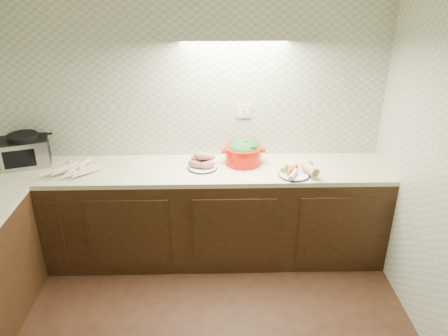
{
  "coord_description": "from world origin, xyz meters",
  "views": [
    {
      "loc": [
        0.28,
        -1.92,
        2.52
      ],
      "look_at": [
        0.36,
        1.25,
        1.02
      ],
      "focal_mm": 35.0,
      "sensor_mm": 36.0,
      "label": 1
    }
  ],
  "objects_px": {
    "onion_bowl": "(198,159)",
    "veg_plate": "(300,169)",
    "toaster_oven": "(25,150)",
    "parsnip_pile": "(78,168)",
    "dutch_oven": "(243,152)",
    "sweet_potato_plate": "(202,162)"
  },
  "relations": [
    {
      "from": "dutch_oven",
      "to": "veg_plate",
      "type": "xyz_separation_m",
      "value": [
        0.46,
        -0.23,
        -0.06
      ]
    },
    {
      "from": "onion_bowl",
      "to": "dutch_oven",
      "type": "distance_m",
      "value": 0.41
    },
    {
      "from": "toaster_oven",
      "to": "dutch_oven",
      "type": "relative_size",
      "value": 1.2
    },
    {
      "from": "veg_plate",
      "to": "toaster_oven",
      "type": "bearing_deg",
      "value": 173.63
    },
    {
      "from": "sweet_potato_plate",
      "to": "onion_bowl",
      "type": "bearing_deg",
      "value": 108.61
    },
    {
      "from": "toaster_oven",
      "to": "onion_bowl",
      "type": "height_order",
      "value": "toaster_oven"
    },
    {
      "from": "parsnip_pile",
      "to": "dutch_oven",
      "type": "xyz_separation_m",
      "value": [
        1.42,
        0.14,
        0.07
      ]
    },
    {
      "from": "dutch_oven",
      "to": "veg_plate",
      "type": "height_order",
      "value": "dutch_oven"
    },
    {
      "from": "onion_bowl",
      "to": "dutch_oven",
      "type": "xyz_separation_m",
      "value": [
        0.4,
        -0.03,
        0.07
      ]
    },
    {
      "from": "dutch_oven",
      "to": "onion_bowl",
      "type": "bearing_deg",
      "value": 175.37
    },
    {
      "from": "onion_bowl",
      "to": "toaster_oven",
      "type": "bearing_deg",
      "value": 179.81
    },
    {
      "from": "sweet_potato_plate",
      "to": "veg_plate",
      "type": "bearing_deg",
      "value": -10.08
    },
    {
      "from": "parsnip_pile",
      "to": "veg_plate",
      "type": "relative_size",
      "value": 1.52
    },
    {
      "from": "toaster_oven",
      "to": "dutch_oven",
      "type": "xyz_separation_m",
      "value": [
        1.91,
        -0.03,
        -0.02
      ]
    },
    {
      "from": "onion_bowl",
      "to": "dutch_oven",
      "type": "bearing_deg",
      "value": -3.76
    },
    {
      "from": "sweet_potato_plate",
      "to": "dutch_oven",
      "type": "distance_m",
      "value": 0.37
    },
    {
      "from": "veg_plate",
      "to": "parsnip_pile",
      "type": "bearing_deg",
      "value": 177.05
    },
    {
      "from": "sweet_potato_plate",
      "to": "dutch_oven",
      "type": "height_order",
      "value": "dutch_oven"
    },
    {
      "from": "onion_bowl",
      "to": "veg_plate",
      "type": "relative_size",
      "value": 0.4
    },
    {
      "from": "toaster_oven",
      "to": "parsnip_pile",
      "type": "xyz_separation_m",
      "value": [
        0.49,
        -0.17,
        -0.1
      ]
    },
    {
      "from": "toaster_oven",
      "to": "onion_bowl",
      "type": "xyz_separation_m",
      "value": [
        1.51,
        -0.01,
        -0.09
      ]
    },
    {
      "from": "parsnip_pile",
      "to": "onion_bowl",
      "type": "height_order",
      "value": "onion_bowl"
    }
  ]
}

